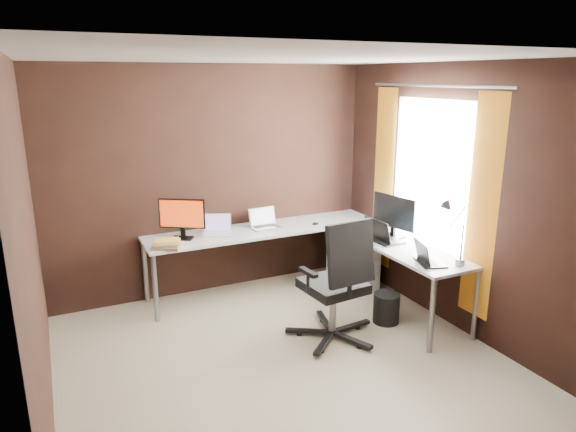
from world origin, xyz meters
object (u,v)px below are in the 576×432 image
(wastebasket, at_px, (386,308))
(monitor_left, at_px, (182,216))
(monitor_right, at_px, (394,214))
(laptop_silver, at_px, (264,223))
(laptop_black_small, at_px, (427,258))
(book_stack, at_px, (167,244))
(laptop_black_big, at_px, (382,236))
(drawer_pedestal, at_px, (353,262))
(laptop_white, at_px, (217,230))
(desk_lamp, at_px, (453,225))
(office_chair, at_px, (335,305))

(wastebasket, bearing_deg, monitor_left, 142.19)
(monitor_right, bearing_deg, laptop_silver, 37.47)
(laptop_black_small, distance_m, wastebasket, 0.74)
(book_stack, height_order, wastebasket, book_stack)
(laptop_black_big, bearing_deg, monitor_right, -72.23)
(laptop_black_big, xyz_separation_m, book_stack, (-2.03, 0.75, -0.01))
(monitor_right, bearing_deg, drawer_pedestal, 2.91)
(laptop_white, height_order, book_stack, laptop_white)
(laptop_white, height_order, laptop_black_small, same)
(drawer_pedestal, distance_m, monitor_left, 2.02)
(book_stack, distance_m, desk_lamp, 2.71)
(monitor_right, xyz_separation_m, laptop_white, (-1.63, 0.92, -0.21))
(drawer_pedestal, distance_m, desk_lamp, 1.62)
(desk_lamp, relative_size, wastebasket, 1.96)
(book_stack, relative_size, wastebasket, 1.09)
(laptop_black_small, bearing_deg, laptop_silver, 45.55)
(monitor_right, relative_size, wastebasket, 1.79)
(laptop_black_small, height_order, desk_lamp, desk_lamp)
(monitor_right, distance_m, book_stack, 2.33)
(laptop_black_small, relative_size, office_chair, 0.31)
(book_stack, bearing_deg, laptop_silver, 12.13)
(desk_lamp, bearing_deg, laptop_black_small, 145.86)
(monitor_left, height_order, laptop_silver, monitor_left)
(drawer_pedestal, xyz_separation_m, laptop_white, (-1.49, 0.39, 0.48))
(monitor_right, height_order, laptop_white, monitor_right)
(book_stack, xyz_separation_m, desk_lamp, (2.19, -1.55, 0.33))
(laptop_black_small, xyz_separation_m, desk_lamp, (0.17, -0.11, 0.32))
(monitor_right, xyz_separation_m, desk_lamp, (-0.03, -0.88, 0.12))
(desk_lamp, bearing_deg, monitor_right, 86.16)
(laptop_silver, xyz_separation_m, wastebasket, (0.75, -1.31, -0.63))
(laptop_black_small, bearing_deg, book_stack, 72.53)
(monitor_left, height_order, desk_lamp, desk_lamp)
(monitor_right, distance_m, desk_lamp, 0.88)
(laptop_silver, bearing_deg, drawer_pedestal, -24.64)
(laptop_white, height_order, laptop_silver, laptop_silver)
(monitor_left, distance_m, laptop_black_big, 2.07)
(monitor_left, bearing_deg, office_chair, -20.86)
(monitor_left, relative_size, laptop_black_big, 1.10)
(laptop_black_big, distance_m, wastebasket, 0.72)
(laptop_black_big, bearing_deg, desk_lamp, -171.82)
(laptop_black_small, distance_m, office_chair, 0.93)
(laptop_black_big, bearing_deg, laptop_silver, 38.76)
(monitor_left, xyz_separation_m, monitor_right, (2.00, -0.91, 0.02))
(monitor_right, relative_size, desk_lamp, 0.91)
(drawer_pedestal, height_order, book_stack, book_stack)
(monitor_left, xyz_separation_m, desk_lamp, (1.97, -1.78, 0.13))
(laptop_black_small, bearing_deg, desk_lamp, -104.24)
(laptop_white, relative_size, laptop_black_big, 0.95)
(laptop_silver, bearing_deg, book_stack, -169.62)
(drawer_pedestal, bearing_deg, book_stack, 175.88)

